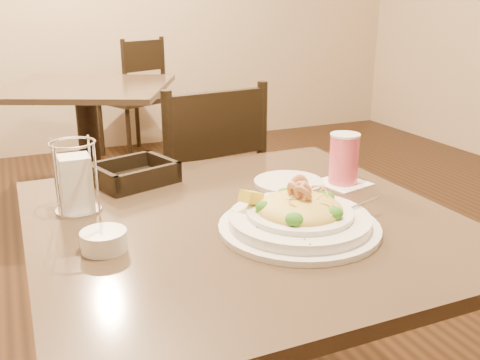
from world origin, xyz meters
name	(u,v)px	position (x,y,z in m)	size (l,w,h in m)	color
main_table	(243,310)	(0.00, 0.00, 0.51)	(0.90, 0.90, 0.74)	black
background_table	(88,126)	(-0.05, 2.10, 0.51)	(1.19, 1.19, 0.74)	black
dining_chair_near	(201,198)	(0.17, 0.77, 0.50)	(0.47, 0.47, 0.93)	black
dining_chair_far	(135,95)	(0.46, 3.12, 0.50)	(0.56, 0.56, 0.93)	black
pasta_bowl	(299,216)	(0.08, -0.11, 0.77)	(0.37, 0.34, 0.11)	white
drink_glass	(344,159)	(0.33, 0.10, 0.81)	(0.14, 0.14, 0.13)	white
bread_basket	(134,175)	(-0.17, 0.33, 0.76)	(0.23, 0.21, 0.05)	black
napkin_caddy	(76,182)	(-0.33, 0.18, 0.81)	(0.10, 0.10, 0.16)	silver
side_plate	(289,183)	(0.19, 0.15, 0.75)	(0.18, 0.18, 0.01)	white
butter_ramekin	(104,241)	(-0.31, -0.04, 0.76)	(0.09, 0.09, 0.04)	white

